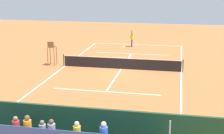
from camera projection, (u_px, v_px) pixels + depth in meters
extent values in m
plane|color=#BC6033|center=(121.00, 69.00, 28.68)|extent=(60.00, 60.00, 0.00)
cube|color=white|center=(137.00, 45.00, 39.11)|extent=(10.00, 0.10, 0.01)
cube|color=white|center=(87.00, 121.00, 18.25)|extent=(10.00, 0.10, 0.01)
cube|color=white|center=(181.00, 72.00, 27.73)|extent=(0.10, 22.00, 0.01)
cube|color=white|center=(65.00, 66.00, 29.63)|extent=(0.10, 22.00, 0.01)
cube|color=white|center=(131.00, 54.00, 34.42)|extent=(7.50, 0.10, 0.01)
cube|color=white|center=(106.00, 92.00, 22.94)|extent=(7.50, 0.10, 0.01)
cube|color=white|center=(121.00, 69.00, 28.68)|extent=(0.10, 12.10, 0.01)
cube|color=white|center=(137.00, 45.00, 39.11)|extent=(0.10, 0.30, 0.01)
cube|color=black|center=(121.00, 64.00, 28.57)|extent=(10.00, 0.02, 0.91)
cube|color=white|center=(121.00, 58.00, 28.44)|extent=(10.00, 0.04, 0.06)
cylinder|color=#2D5133|center=(183.00, 66.00, 27.58)|extent=(0.10, 0.10, 1.07)
cylinder|color=#2D5133|center=(64.00, 60.00, 29.51)|extent=(0.10, 0.10, 1.07)
cube|color=#194228|center=(68.00, 127.00, 15.15)|extent=(18.00, 0.16, 2.00)
cube|color=#335193|center=(45.00, 133.00, 12.47)|extent=(8.60, 0.03, 0.36)
cube|color=#2D2D33|center=(44.00, 134.00, 14.76)|extent=(0.32, 0.40, 0.12)
cylinder|color=#9399A3|center=(42.00, 129.00, 14.57)|extent=(0.30, 0.30, 0.45)
sphere|color=#8C6647|center=(42.00, 122.00, 14.49)|extent=(0.20, 0.20, 0.20)
cylinder|color=yellow|center=(77.00, 131.00, 13.36)|extent=(0.30, 0.30, 0.45)
sphere|color=beige|center=(77.00, 124.00, 13.28)|extent=(0.20, 0.20, 0.20)
cylinder|color=blue|center=(104.00, 132.00, 12.25)|extent=(0.30, 0.30, 0.45)
sphere|color=beige|center=(104.00, 124.00, 12.16)|extent=(0.20, 0.20, 0.20)
cube|color=#2D2D33|center=(18.00, 131.00, 14.04)|extent=(0.32, 0.40, 0.12)
cylinder|color=red|center=(16.00, 126.00, 13.85)|extent=(0.30, 0.30, 0.45)
sphere|color=#8C6647|center=(15.00, 119.00, 13.77)|extent=(0.20, 0.20, 0.20)
cube|color=#2D2D33|center=(53.00, 134.00, 13.75)|extent=(0.32, 0.40, 0.12)
cylinder|color=#9399A3|center=(52.00, 129.00, 13.56)|extent=(0.30, 0.30, 0.45)
sphere|color=brown|center=(51.00, 122.00, 13.48)|extent=(0.20, 0.20, 0.20)
cube|color=#2D2D33|center=(29.00, 131.00, 12.99)|extent=(0.32, 0.40, 0.12)
cylinder|color=orange|center=(28.00, 126.00, 12.80)|extent=(0.30, 0.30, 0.45)
sphere|color=brown|center=(27.00, 118.00, 12.72)|extent=(0.20, 0.20, 0.20)
cylinder|color=brown|center=(57.00, 56.00, 30.00)|extent=(0.07, 0.07, 1.60)
cylinder|color=brown|center=(50.00, 55.00, 30.12)|extent=(0.07, 0.07, 1.60)
cylinder|color=brown|center=(54.00, 57.00, 29.43)|extent=(0.07, 0.07, 1.60)
cylinder|color=brown|center=(48.00, 57.00, 29.55)|extent=(0.07, 0.07, 1.60)
cube|color=brown|center=(52.00, 47.00, 29.56)|extent=(0.56, 0.56, 0.06)
cube|color=brown|center=(51.00, 44.00, 29.27)|extent=(0.56, 0.06, 0.48)
cube|color=brown|center=(54.00, 45.00, 29.47)|extent=(0.04, 0.48, 0.04)
cube|color=brown|center=(49.00, 45.00, 29.57)|extent=(0.04, 0.48, 0.04)
cube|color=#9E754C|center=(105.00, 134.00, 15.77)|extent=(1.80, 0.40, 0.05)
cube|color=#9E754C|center=(104.00, 129.00, 15.52)|extent=(1.80, 0.04, 0.36)
cylinder|color=navy|center=(132.00, 43.00, 37.90)|extent=(0.14, 0.14, 0.85)
cylinder|color=navy|center=(132.00, 43.00, 37.69)|extent=(0.14, 0.14, 0.85)
cylinder|color=yellow|center=(132.00, 37.00, 37.61)|extent=(0.39, 0.39, 0.60)
sphere|color=#8C6647|center=(132.00, 33.00, 37.51)|extent=(0.22, 0.22, 0.22)
cylinder|color=#8C6647|center=(132.00, 32.00, 37.27)|extent=(0.26, 0.11, 0.55)
cylinder|color=#8C6647|center=(132.00, 36.00, 37.82)|extent=(0.10, 0.10, 0.50)
cylinder|color=black|center=(126.00, 47.00, 37.60)|extent=(0.28, 0.05, 0.03)
torus|color=#D8CC4C|center=(124.00, 47.00, 37.64)|extent=(0.32, 0.32, 0.02)
cylinder|color=white|center=(124.00, 47.00, 37.64)|extent=(0.25, 0.25, 0.00)
sphere|color=#CCDB33|center=(142.00, 51.00, 35.61)|extent=(0.07, 0.07, 0.07)
sphere|color=#CCDB33|center=(138.00, 49.00, 36.53)|extent=(0.07, 0.07, 0.07)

